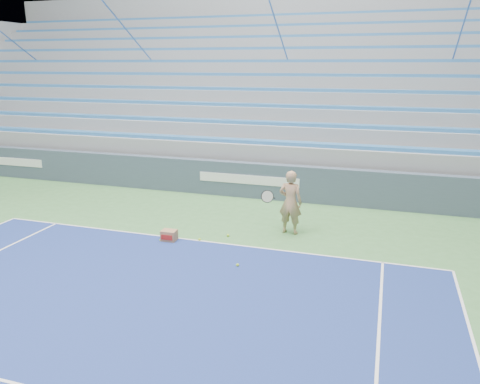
# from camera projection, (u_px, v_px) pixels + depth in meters

# --- Properties ---
(sponsor_barrier) EXTENTS (30.00, 0.32, 1.10)m
(sponsor_barrier) POSITION_uv_depth(u_px,v_px,m) (250.00, 180.00, 14.59)
(sponsor_barrier) COLOR #3B495A
(sponsor_barrier) RESTS_ON ground
(bleachers) EXTENTS (31.00, 9.15, 7.30)m
(bleachers) POSITION_uv_depth(u_px,v_px,m) (289.00, 106.00, 19.36)
(bleachers) COLOR gray
(bleachers) RESTS_ON ground
(tennis_player) EXTENTS (0.91, 0.84, 1.59)m
(tennis_player) POSITION_uv_depth(u_px,v_px,m) (290.00, 202.00, 11.40)
(tennis_player) COLOR tan
(tennis_player) RESTS_ON ground
(ball_box) EXTENTS (0.36, 0.28, 0.26)m
(ball_box) POSITION_uv_depth(u_px,v_px,m) (169.00, 236.00, 11.07)
(ball_box) COLOR #976B49
(ball_box) RESTS_ON ground
(tennis_ball_0) EXTENTS (0.07, 0.07, 0.07)m
(tennis_ball_0) POSITION_uv_depth(u_px,v_px,m) (228.00, 235.00, 11.36)
(tennis_ball_0) COLOR #AAD32B
(tennis_ball_0) RESTS_ON ground
(tennis_ball_1) EXTENTS (0.07, 0.07, 0.07)m
(tennis_ball_1) POSITION_uv_depth(u_px,v_px,m) (161.00, 240.00, 11.06)
(tennis_ball_1) COLOR #AAD32B
(tennis_ball_1) RESTS_ON ground
(tennis_ball_2) EXTENTS (0.07, 0.07, 0.07)m
(tennis_ball_2) POSITION_uv_depth(u_px,v_px,m) (238.00, 265.00, 9.69)
(tennis_ball_2) COLOR #AAD32B
(tennis_ball_2) RESTS_ON ground
(tennis_ball_3) EXTENTS (0.07, 0.07, 0.07)m
(tennis_ball_3) POSITION_uv_depth(u_px,v_px,m) (200.00, 240.00, 11.09)
(tennis_ball_3) COLOR #AAD32B
(tennis_ball_3) RESTS_ON ground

